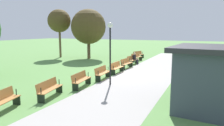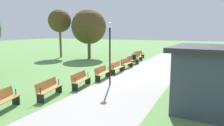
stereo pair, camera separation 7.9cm
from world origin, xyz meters
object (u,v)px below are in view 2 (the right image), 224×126
(bench_0, at_px, (139,55))
(kiosk, at_px, (208,77))
(bench_7, at_px, (49,88))
(lamp_post, at_px, (110,42))
(bench_3, at_px, (127,63))
(person_seated, at_px, (135,58))
(tree_1, at_px, (60,21))
(bench_5, at_px, (102,73))
(bench_2, at_px, (133,60))
(bench_8, at_px, (1,101))
(bench_1, at_px, (137,57))
(bench_4, at_px, (117,67))
(tree_0, at_px, (89,27))
(bench_6, at_px, (81,79))

(bench_0, relative_size, kiosk, 0.48)
(bench_7, xyz_separation_m, lamp_post, (-3.59, 1.78, 2.26))
(bench_3, bearing_deg, person_seated, -175.53)
(bench_7, xyz_separation_m, person_seated, (-12.27, 0.55, 0.16))
(tree_1, bearing_deg, bench_5, 50.91)
(bench_2, height_order, bench_8, same)
(bench_1, relative_size, person_seated, 1.61)
(kiosk, bearing_deg, person_seated, -142.52)
(bench_3, bearing_deg, bench_8, -1.75)
(bench_5, bearing_deg, bench_7, -10.61)
(bench_7, relative_size, person_seated, 1.61)
(bench_4, bearing_deg, bench_1, -174.70)
(bench_5, xyz_separation_m, person_seated, (-7.49, -0.04, 0.16))
(bench_5, bearing_deg, tree_1, -132.64)
(bench_2, height_order, bench_5, same)
(tree_1, xyz_separation_m, lamp_post, (9.88, 11.88, -1.90))
(bench_1, relative_size, tree_0, 0.32)
(tree_1, bearing_deg, bench_7, 36.86)
(kiosk, bearing_deg, bench_5, -109.49)
(tree_1, xyz_separation_m, kiosk, (11.69, 17.51, -3.22))
(bench_5, xyz_separation_m, tree_0, (-9.27, -6.72, 3.44))
(bench_0, bearing_deg, bench_4, 21.24)
(person_seated, bearing_deg, tree_0, -97.81)
(bench_6, height_order, tree_1, tree_1)
(bench_3, height_order, person_seated, person_seated)
(bench_6, height_order, lamp_post, lamp_post)
(bench_8, xyz_separation_m, tree_0, (-16.40, -5.61, 3.44))
(bench_1, distance_m, bench_6, 12.00)
(bench_8, distance_m, lamp_post, 6.76)
(person_seated, xyz_separation_m, kiosk, (10.50, 6.87, 0.79))
(bench_0, xyz_separation_m, lamp_post, (13.15, 2.30, 2.26))
(bench_1, height_order, bench_4, same)
(bench_2, height_order, tree_1, tree_1)
(person_seated, bearing_deg, bench_5, 7.42)
(bench_1, xyz_separation_m, bench_4, (7.19, 0.67, 0.00))
(person_seated, bearing_deg, bench_3, 8.01)
(bench_4, bearing_deg, bench_2, -176.47)
(tree_1, bearing_deg, bench_0, 108.84)
(bench_5, height_order, tree_0, tree_0)
(bench_2, relative_size, bench_6, 1.00)
(bench_1, distance_m, kiosk, 14.66)
(bench_0, xyz_separation_m, tree_1, (3.27, -9.58, 4.17))
(bench_4, xyz_separation_m, kiosk, (5.42, 6.75, 0.95))
(bench_0, xyz_separation_m, bench_3, (7.13, 1.11, 0.00))
(bench_5, distance_m, person_seated, 7.50)
(bench_0, relative_size, tree_0, 0.32)
(bench_1, xyz_separation_m, bench_8, (16.73, -0.52, 0.00))
(tree_1, bearing_deg, bench_6, 43.36)
(bench_3, bearing_deg, bench_0, -167.63)
(bench_1, distance_m, person_seated, 2.18)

